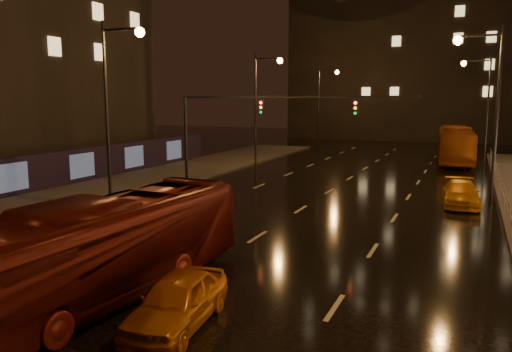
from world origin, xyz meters
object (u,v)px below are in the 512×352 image
at_px(bus_curb, 455,145).
at_px(taxi_near, 177,301).
at_px(taxi_far, 461,193).
at_px(bus_red, 106,248).

relative_size(bus_curb, taxi_near, 3.03).
relative_size(taxi_near, taxi_far, 0.86).
bearing_deg(taxi_near, bus_curb, 75.91).
bearing_deg(bus_curb, taxi_near, -101.86).
xyz_separation_m(bus_red, taxi_far, (9.50, 18.67, -0.86)).
xyz_separation_m(bus_curb, taxi_near, (-5.53, -40.10, -1.02)).
distance_m(bus_curb, taxi_far, 20.68).
height_order(bus_red, bus_curb, bus_curb).
distance_m(bus_red, bus_curb, 40.20).
distance_m(bus_curb, taxi_near, 40.49).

